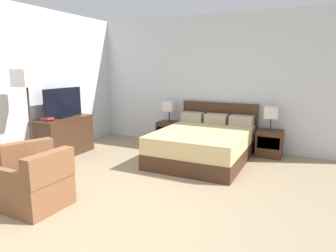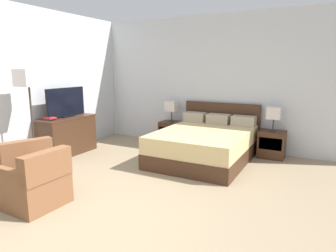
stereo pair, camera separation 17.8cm
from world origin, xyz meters
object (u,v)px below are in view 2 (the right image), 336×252
at_px(nightstand_left, 172,133).
at_px(dresser, 67,135).
at_px(armchair_companion, 36,185).
at_px(book_red_cover, 49,119).
at_px(book_blue_cover, 49,118).
at_px(bed, 205,144).
at_px(nightstand_right, 272,144).
at_px(table_lamp_right, 274,113).
at_px(tv, 66,103).
at_px(table_lamp_left, 172,106).
at_px(floor_lamp, 29,85).
at_px(armchair_by_window, 24,169).

height_order(nightstand_left, dresser, dresser).
bearing_deg(armchair_companion, book_red_cover, 133.80).
distance_m(book_blue_cover, armchair_companion, 2.18).
height_order(bed, book_blue_cover, bed).
bearing_deg(nightstand_right, table_lamp_right, 90.00).
relative_size(nightstand_left, nightstand_right, 1.00).
relative_size(nightstand_right, dresser, 0.44).
xyz_separation_m(bed, nightstand_right, (1.11, 0.77, -0.05)).
bearing_deg(dresser, bed, 19.03).
xyz_separation_m(nightstand_right, book_red_cover, (-3.78, -2.10, 0.52)).
xyz_separation_m(tv, book_red_cover, (-0.00, -0.44, -0.27)).
relative_size(bed, nightstand_right, 3.93).
relative_size(nightstand_right, table_lamp_right, 1.13).
xyz_separation_m(nightstand_left, book_blue_cover, (-1.55, -2.10, 0.55)).
bearing_deg(table_lamp_left, table_lamp_right, 0.00).
bearing_deg(dresser, table_lamp_right, 24.09).
bearing_deg(nightstand_right, tv, -156.24).
bearing_deg(book_blue_cover, table_lamp_right, 29.07).
height_order(nightstand_right, floor_lamp, floor_lamp).
xyz_separation_m(table_lamp_left, dresser, (-1.55, -1.69, -0.49)).
bearing_deg(armchair_companion, tv, 126.64).
height_order(tv, armchair_by_window, tv).
xyz_separation_m(bed, book_blue_cover, (-2.67, -1.33, 0.50)).
xyz_separation_m(armchair_by_window, armchair_companion, (0.69, -0.35, 0.00)).
distance_m(dresser, floor_lamp, 1.49).
distance_m(armchair_by_window, armchair_companion, 0.77).
height_order(tv, floor_lamp, floor_lamp).
height_order(table_lamp_left, floor_lamp, floor_lamp).
height_order(dresser, book_red_cover, book_red_cover).
relative_size(nightstand_right, book_blue_cover, 2.16).
height_order(bed, tv, tv).
bearing_deg(bed, table_lamp_right, 34.68).
distance_m(bed, table_lamp_right, 1.47).
bearing_deg(nightstand_left, dresser, -132.59).
distance_m(tv, armchair_companion, 2.57).
height_order(bed, nightstand_right, bed).
xyz_separation_m(nightstand_left, table_lamp_right, (2.23, 0.00, 0.62)).
distance_m(table_lamp_right, armchair_companion, 4.35).
distance_m(table_lamp_left, armchair_by_window, 3.43).
bearing_deg(armchair_by_window, book_red_cover, 123.47).
relative_size(bed, nightstand_left, 3.93).
relative_size(book_red_cover, armchair_by_window, 0.20).
xyz_separation_m(table_lamp_left, book_red_cover, (-1.55, -2.10, -0.10)).
bearing_deg(table_lamp_left, tv, -132.96).
height_order(table_lamp_right, dresser, table_lamp_right).
bearing_deg(armchair_by_window, armchair_companion, -27.06).
height_order(bed, floor_lamp, floor_lamp).
bearing_deg(bed, floor_lamp, -141.72).
xyz_separation_m(armchair_by_window, floor_lamp, (-0.53, 0.60, 1.20)).
bearing_deg(book_blue_cover, dresser, 89.90).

